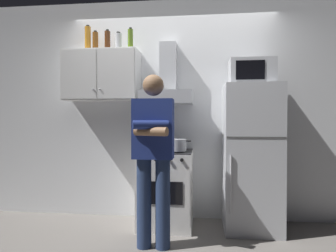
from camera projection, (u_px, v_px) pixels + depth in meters
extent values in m
plane|color=slate|center=(168.00, 234.00, 3.15)|extent=(7.00, 7.00, 0.00)
cube|color=white|center=(173.00, 109.00, 3.72)|extent=(4.80, 0.10, 2.70)
cube|color=silver|center=(102.00, 76.00, 3.59)|extent=(0.90, 0.34, 0.60)
cube|color=silver|center=(78.00, 74.00, 3.44)|extent=(0.43, 0.01, 0.58)
cube|color=silver|center=(116.00, 73.00, 3.39)|extent=(0.43, 0.01, 0.58)
sphere|color=#B2B2B7|center=(93.00, 89.00, 3.41)|extent=(0.02, 0.02, 0.02)
sphere|color=#B2B2B7|center=(100.00, 89.00, 3.40)|extent=(0.02, 0.02, 0.02)
cube|color=white|center=(166.00, 189.00, 3.40)|extent=(0.60, 0.60, 0.85)
cube|color=black|center=(166.00, 151.00, 3.39)|extent=(0.59, 0.59, 0.01)
cube|color=black|center=(163.00, 193.00, 3.09)|extent=(0.42, 0.01, 0.24)
cylinder|color=black|center=(153.00, 151.00, 3.28)|extent=(0.16, 0.16, 0.01)
cylinder|color=black|center=(177.00, 151.00, 3.25)|extent=(0.16, 0.16, 0.01)
cylinder|color=black|center=(156.00, 149.00, 3.52)|extent=(0.16, 0.16, 0.01)
cylinder|color=black|center=(178.00, 149.00, 3.49)|extent=(0.16, 0.16, 0.01)
cylinder|color=black|center=(144.00, 159.00, 3.10)|extent=(0.04, 0.02, 0.04)
cylinder|color=black|center=(156.00, 160.00, 3.09)|extent=(0.04, 0.02, 0.04)
cylinder|color=black|center=(169.00, 160.00, 3.07)|extent=(0.04, 0.02, 0.04)
cylinder|color=black|center=(182.00, 160.00, 3.06)|extent=(0.04, 0.02, 0.04)
cube|color=#B7BABF|center=(167.00, 98.00, 3.46)|extent=(0.60, 0.44, 0.15)
cube|color=#B7BABF|center=(168.00, 68.00, 3.59)|extent=(0.20, 0.16, 0.60)
cube|color=silver|center=(251.00, 157.00, 3.28)|extent=(0.60, 0.60, 1.60)
cube|color=#4C4C4C|center=(256.00, 137.00, 2.98)|extent=(0.59, 0.01, 0.01)
cylinder|color=silver|center=(231.00, 184.00, 3.00)|extent=(0.02, 0.02, 0.60)
cube|color=#B7BABF|center=(251.00, 73.00, 3.29)|extent=(0.48, 0.36, 0.28)
cube|color=black|center=(250.00, 70.00, 3.11)|extent=(0.30, 0.01, 0.20)
cylinder|color=navy|center=(144.00, 203.00, 2.82)|extent=(0.14, 0.14, 0.85)
cylinder|color=navy|center=(163.00, 203.00, 2.80)|extent=(0.14, 0.14, 0.85)
cube|color=navy|center=(153.00, 129.00, 2.79)|extent=(0.38, 0.20, 0.56)
cylinder|color=navy|center=(151.00, 125.00, 2.65)|extent=(0.33, 0.17, 0.08)
cylinder|color=#8C6647|center=(151.00, 131.00, 2.65)|extent=(0.33, 0.17, 0.08)
sphere|color=#8C6647|center=(153.00, 85.00, 2.79)|extent=(0.20, 0.20, 0.20)
cylinder|color=#B7BABF|center=(177.00, 145.00, 3.25)|extent=(0.22, 0.22, 0.13)
cylinder|color=black|center=(165.00, 141.00, 3.27)|extent=(0.05, 0.01, 0.01)
cylinder|color=black|center=(189.00, 141.00, 3.24)|extent=(0.05, 0.01, 0.01)
cylinder|color=#47230F|center=(107.00, 41.00, 3.61)|extent=(0.07, 0.07, 0.25)
cylinder|color=black|center=(107.00, 31.00, 3.61)|extent=(0.04, 0.04, 0.02)
cylinder|color=#B2B5BA|center=(118.00, 42.00, 3.57)|extent=(0.08, 0.08, 0.20)
cylinder|color=black|center=(118.00, 33.00, 3.57)|extent=(0.05, 0.05, 0.02)
cylinder|color=#4C6B19|center=(130.00, 40.00, 3.52)|extent=(0.06, 0.06, 0.24)
cylinder|color=black|center=(130.00, 29.00, 3.52)|extent=(0.03, 0.03, 0.02)
cylinder|color=brown|center=(95.00, 42.00, 3.61)|extent=(0.07, 0.07, 0.23)
cylinder|color=black|center=(95.00, 32.00, 3.61)|extent=(0.04, 0.04, 0.02)
cylinder|color=#B7721E|center=(88.00, 39.00, 3.61)|extent=(0.07, 0.07, 0.30)
cylinder|color=black|center=(88.00, 26.00, 3.60)|extent=(0.04, 0.04, 0.02)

